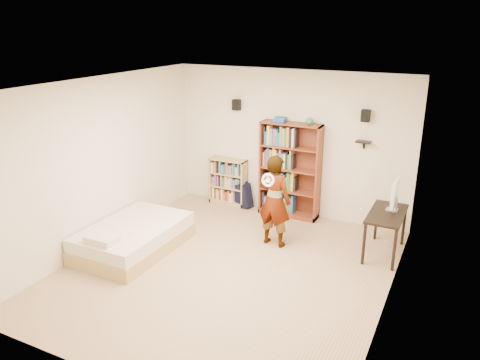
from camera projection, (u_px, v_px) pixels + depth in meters
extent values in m
cube|color=tan|center=(227.00, 269.00, 6.92)|extent=(4.50, 5.00, 0.01)
cube|color=silver|center=(290.00, 143.00, 8.61)|extent=(4.50, 0.02, 2.70)
cube|color=silver|center=(101.00, 263.00, 4.36)|extent=(4.50, 0.02, 2.70)
cube|color=silver|center=(101.00, 163.00, 7.43)|extent=(0.02, 5.00, 2.70)
cube|color=silver|center=(394.00, 211.00, 5.54)|extent=(0.02, 5.00, 2.70)
cube|color=white|center=(225.00, 85.00, 6.05)|extent=(4.50, 5.00, 0.02)
cube|color=silver|center=(292.00, 70.00, 8.16)|extent=(4.50, 0.06, 0.06)
cube|color=silver|center=(89.00, 123.00, 3.96)|extent=(4.50, 0.06, 0.06)
cube|color=silver|center=(95.00, 79.00, 6.99)|extent=(0.06, 5.00, 0.06)
cube|color=silver|center=(404.00, 100.00, 5.13)|extent=(0.06, 5.00, 0.06)
cube|color=black|center=(236.00, 105.00, 8.75)|extent=(0.14, 0.12, 0.20)
cube|color=black|center=(366.00, 116.00, 7.75)|extent=(0.14, 0.12, 0.20)
cube|color=black|center=(363.00, 142.00, 7.90)|extent=(0.25, 0.16, 0.02)
imported|color=black|center=(275.00, 201.00, 7.47)|extent=(0.58, 0.41, 1.52)
torus|color=white|center=(268.00, 180.00, 7.09)|extent=(0.21, 0.08, 0.21)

